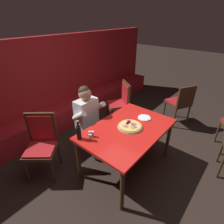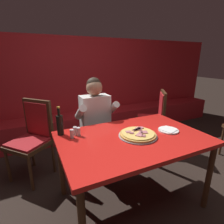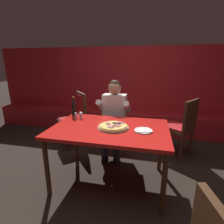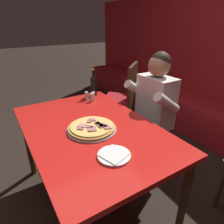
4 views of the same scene
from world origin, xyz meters
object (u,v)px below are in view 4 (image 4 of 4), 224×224
object	(u,v)px
beer_bottle	(94,86)
dining_chair_side_aisle	(124,95)
shaker_black_pepper	(93,96)
shaker_parmesan	(87,96)
shaker_red_pepper_flakes	(92,98)
main_dining_table	(91,135)
pizza	(92,128)
diner_seated_blue_shirt	(149,110)
plate_white_paper	(114,155)

from	to	relation	value
beer_bottle	dining_chair_side_aisle	size ratio (longest dim) A/B	0.29
shaker_black_pepper	shaker_parmesan	xyz separation A→B (m)	(-0.05, -0.06, 0.00)
shaker_red_pepper_flakes	dining_chair_side_aisle	distance (m)	0.85
main_dining_table	beer_bottle	distance (m)	0.75
beer_bottle	dining_chair_side_aisle	bearing A→B (deg)	113.57
pizza	shaker_red_pepper_flakes	size ratio (longest dim) A/B	4.44
pizza	main_dining_table	bearing A→B (deg)	166.31
dining_chair_side_aisle	beer_bottle	bearing A→B (deg)	-66.43
dining_chair_side_aisle	pizza	bearing A→B (deg)	-45.66
beer_bottle	shaker_red_pepper_flakes	bearing A→B (deg)	-33.66
diner_seated_blue_shirt	pizza	bearing A→B (deg)	-77.89
shaker_red_pepper_flakes	beer_bottle	bearing A→B (deg)	146.34
shaker_black_pepper	shaker_parmesan	size ratio (longest dim) A/B	1.00
plate_white_paper	shaker_red_pepper_flakes	size ratio (longest dim) A/B	2.44
pizza	dining_chair_side_aisle	size ratio (longest dim) A/B	0.38
shaker_black_pepper	shaker_parmesan	bearing A→B (deg)	-128.56
shaker_red_pepper_flakes	dining_chair_side_aisle	size ratio (longest dim) A/B	0.09
diner_seated_blue_shirt	shaker_red_pepper_flakes	bearing A→B (deg)	-129.33
main_dining_table	beer_bottle	xyz separation A→B (m)	(-0.63, 0.36, 0.19)
plate_white_paper	shaker_parmesan	distance (m)	1.00
dining_chair_side_aisle	main_dining_table	bearing A→B (deg)	-46.81
main_dining_table	dining_chair_side_aisle	bearing A→B (deg)	133.19
main_dining_table	shaker_parmesan	size ratio (longest dim) A/B	16.60
main_dining_table	shaker_red_pepper_flakes	distance (m)	0.55
plate_white_paper	shaker_parmesan	xyz separation A→B (m)	(-0.96, 0.27, 0.03)
main_dining_table	plate_white_paper	distance (m)	0.42
main_dining_table	pizza	xyz separation A→B (m)	(0.05, -0.01, 0.09)
plate_white_paper	shaker_parmesan	bearing A→B (deg)	164.49
shaker_black_pepper	beer_bottle	bearing A→B (deg)	151.43
shaker_red_pepper_flakes	dining_chair_side_aisle	bearing A→B (deg)	120.73
pizza	diner_seated_blue_shirt	world-z (taller)	diner_seated_blue_shirt
plate_white_paper	shaker_black_pepper	distance (m)	0.97
shaker_parmesan	main_dining_table	bearing A→B (deg)	-22.44
main_dining_table	diner_seated_blue_shirt	distance (m)	0.71
main_dining_table	dining_chair_side_aisle	distance (m)	1.31
shaker_black_pepper	dining_chair_side_aisle	xyz separation A→B (m)	(-0.39, 0.67, -0.23)
plate_white_paper	diner_seated_blue_shirt	world-z (taller)	diner_seated_blue_shirt
dining_chair_side_aisle	shaker_parmesan	bearing A→B (deg)	-64.57
diner_seated_blue_shirt	dining_chair_side_aisle	xyz separation A→B (m)	(-0.79, 0.25, -0.13)
plate_white_paper	dining_chair_side_aisle	bearing A→B (deg)	142.80
beer_bottle	diner_seated_blue_shirt	world-z (taller)	diner_seated_blue_shirt
beer_bottle	shaker_black_pepper	bearing A→B (deg)	-28.57
shaker_black_pepper	shaker_red_pepper_flakes	world-z (taller)	same
diner_seated_blue_shirt	plate_white_paper	bearing A→B (deg)	-55.09
main_dining_table	shaker_parmesan	xyz separation A→B (m)	(-0.55, 0.23, 0.12)
plate_white_paper	pizza	bearing A→B (deg)	175.50
beer_bottle	shaker_black_pepper	world-z (taller)	beer_bottle
plate_white_paper	shaker_black_pepper	xyz separation A→B (m)	(-0.92, 0.32, 0.03)
shaker_black_pepper	diner_seated_blue_shirt	distance (m)	0.59
main_dining_table	shaker_parmesan	distance (m)	0.60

